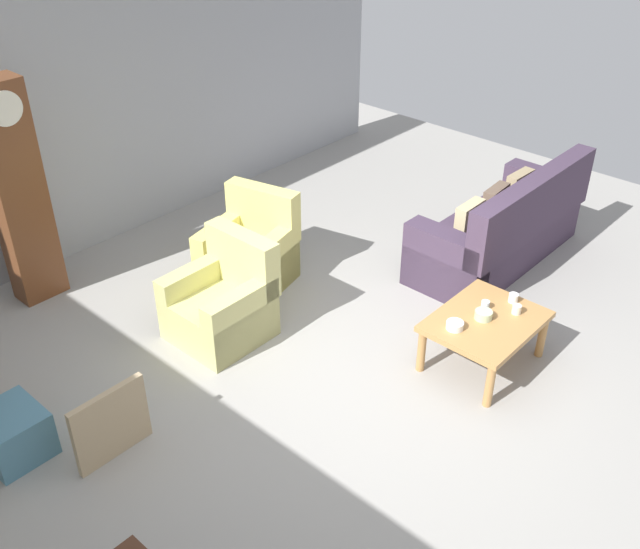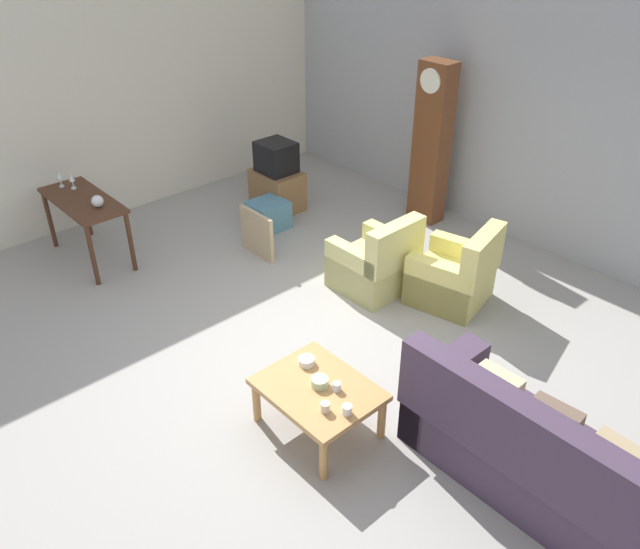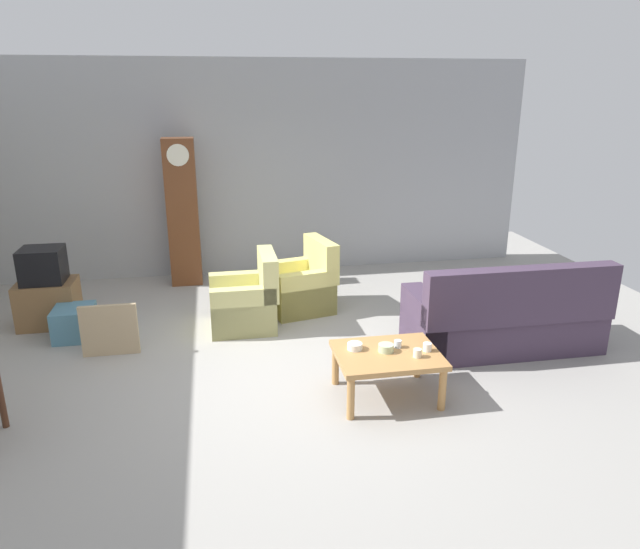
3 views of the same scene
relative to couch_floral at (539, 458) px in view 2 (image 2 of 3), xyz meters
The scene contains 21 objects.
ground_plane 2.42m from the couch_floral, behind, with size 10.40×10.40×0.00m, color #999691.
garage_door_wall 4.40m from the couch_floral, 124.47° to the left, with size 8.40×0.16×3.20m, color #9EA0A5.
pegboard_wall_left 6.68m from the couch_floral, behind, with size 0.12×6.40×2.88m, color beige.
couch_floral is the anchor object (origin of this frame).
armchair_olive_near 3.00m from the couch_floral, 157.21° to the left, with size 0.80×0.77×0.92m.
armchair_olive_far 2.58m from the couch_floral, 141.19° to the left, with size 0.94×0.92×0.92m.
coffee_table_wood 1.75m from the couch_floral, 154.10° to the right, with size 0.96×0.76×0.45m.
console_table_dark 5.65m from the couch_floral, behind, with size 1.30×0.56×0.80m.
grandfather_clock 4.67m from the couch_floral, 139.94° to the left, with size 0.44×0.30×2.12m.
tv_stand_cabinet 5.40m from the couch_floral, 162.08° to the left, with size 0.68×0.52×0.55m, color brown.
tv_crt 5.42m from the couch_floral, 162.08° to the left, with size 0.48×0.44×0.42m, color black.
framed_picture_leaning 4.32m from the couch_floral, behind, with size 0.60×0.05×0.58m, color tan.
storage_box_blue 4.91m from the couch_floral, 165.92° to the left, with size 0.44×0.47×0.37m, color teal.
glass_dome_cloche 5.33m from the couch_floral, behind, with size 0.14×0.14×0.14m, color silver.
cup_white_porcelain 1.45m from the couch_floral, 146.47° to the right, with size 0.08×0.08×0.08m, color white.
cup_blue_rimmed 1.61m from the couch_floral, 155.04° to the right, with size 0.07×0.07×0.07m, color silver.
cup_cream_tall 1.62m from the couch_floral, 145.94° to the right, with size 0.08×0.08×0.08m, color beige.
bowl_white_stacked 1.97m from the couch_floral, 160.92° to the right, with size 0.14×0.14×0.06m, color white.
bowl_shallow_green 1.76m from the couch_floral, 154.99° to the right, with size 0.15×0.15×0.07m, color #B2C69E.
wine_glass_tall 6.15m from the couch_floral, behind, with size 0.07×0.07×0.20m.
wine_glass_mid 5.98m from the couch_floral, behind, with size 0.07×0.07×0.19m.
Camera 2 is at (3.70, -3.23, 3.95)m, focal length 35.43 mm.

